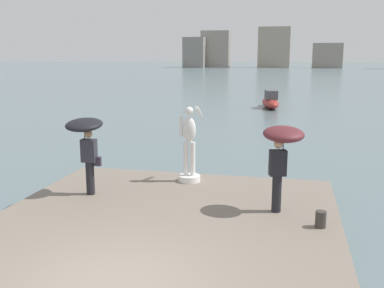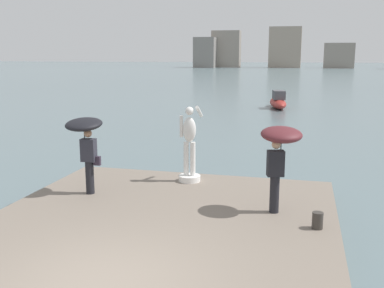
% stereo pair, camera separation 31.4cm
% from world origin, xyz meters
% --- Properties ---
extents(ground_plane, '(400.00, 400.00, 0.00)m').
position_xyz_m(ground_plane, '(0.00, 40.00, 0.00)').
color(ground_plane, slate).
extents(pier, '(7.80, 10.05, 0.40)m').
position_xyz_m(pier, '(0.00, 2.02, 0.20)').
color(pier, slate).
rests_on(pier, ground).
extents(statue_white_figure, '(0.63, 0.88, 2.22)m').
position_xyz_m(statue_white_figure, '(-0.13, 6.17, 1.32)').
color(statue_white_figure, white).
rests_on(statue_white_figure, pier).
extents(onlooker_left, '(0.99, 1.02, 2.06)m').
position_xyz_m(onlooker_left, '(-2.47, 4.39, 1.97)').
color(onlooker_left, black).
rests_on(onlooker_left, pier).
extents(onlooker_right, '(1.17, 1.20, 2.06)m').
position_xyz_m(onlooker_right, '(2.53, 4.13, 1.99)').
color(onlooker_right, black).
rests_on(onlooker_right, pier).
extents(mooring_bollard, '(0.23, 0.23, 0.36)m').
position_xyz_m(mooring_bollard, '(3.42, 3.28, 0.58)').
color(mooring_bollard, '#38332D').
rests_on(mooring_bollard, pier).
extents(boat_mid, '(1.93, 4.49, 1.37)m').
position_xyz_m(boat_mid, '(1.05, 28.75, 0.50)').
color(boat_mid, '#9E2D28').
rests_on(boat_mid, ground).
extents(distant_skyline, '(70.90, 12.02, 13.11)m').
position_xyz_m(distant_skyline, '(1.24, 137.02, 5.67)').
color(distant_skyline, gray).
rests_on(distant_skyline, ground).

